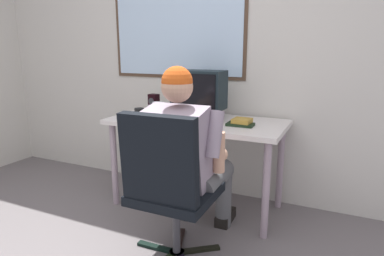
% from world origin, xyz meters
% --- Properties ---
extents(wall_rear, '(4.88, 0.08, 2.62)m').
position_xyz_m(wall_rear, '(-0.01, 2.06, 1.32)').
color(wall_rear, beige).
rests_on(wall_rear, ground).
extents(desk, '(1.42, 0.66, 0.75)m').
position_xyz_m(desk, '(0.03, 1.67, 0.66)').
color(desk, gray).
rests_on(desk, ground).
extents(office_chair, '(0.54, 0.57, 0.97)m').
position_xyz_m(office_chair, '(0.21, 0.86, 0.55)').
color(office_chair, black).
rests_on(office_chair, ground).
extents(person_seated, '(0.54, 0.78, 1.22)m').
position_xyz_m(person_seated, '(0.20, 1.12, 0.63)').
color(person_seated, '#545658').
rests_on(person_seated, ground).
extents(crt_monitor, '(0.41, 0.23, 0.39)m').
position_xyz_m(crt_monitor, '(0.04, 1.69, 0.98)').
color(crt_monitor, beige).
rests_on(crt_monitor, desk).
extents(wine_glass, '(0.09, 0.09, 0.14)m').
position_xyz_m(wine_glass, '(-0.27, 1.56, 0.85)').
color(wine_glass, silver).
rests_on(wine_glass, desk).
extents(desk_speaker, '(0.09, 0.08, 0.17)m').
position_xyz_m(desk_speaker, '(-0.44, 1.79, 0.83)').
color(desk_speaker, black).
rests_on(desk_speaker, desk).
extents(book_stack, '(0.20, 0.14, 0.05)m').
position_xyz_m(book_stack, '(0.42, 1.61, 0.77)').
color(book_stack, black).
rests_on(book_stack, desk).
extents(coffee_mug, '(0.08, 0.08, 0.09)m').
position_xyz_m(coffee_mug, '(-0.42, 1.52, 0.79)').
color(coffee_mug, black).
rests_on(coffee_mug, desk).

